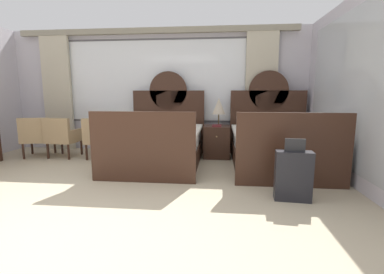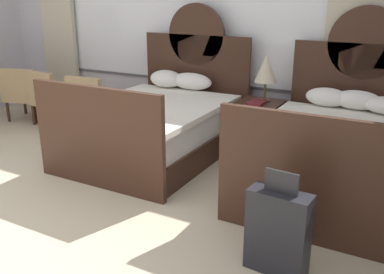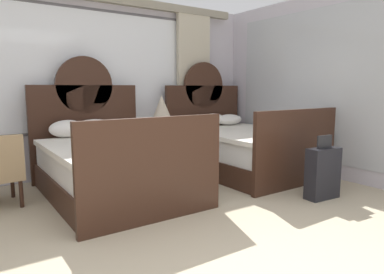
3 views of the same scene
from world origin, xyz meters
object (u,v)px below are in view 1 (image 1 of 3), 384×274
(table_lamp_on_nightstand, at_px, (219,106))
(suitcase_on_floor, at_px, (293,176))
(nightstand_between_beds, at_px, (217,142))
(book_on_nightstand, at_px, (217,126))
(armchair_by_window_right, at_px, (37,135))
(armchair_by_window_centre, at_px, (62,136))
(bed_near_window, at_px, (159,143))
(bed_near_mirror, at_px, (276,145))
(armchair_by_window_left, at_px, (100,136))

(table_lamp_on_nightstand, xyz_separation_m, suitcase_on_floor, (0.92, -2.25, -0.72))
(nightstand_between_beds, height_order, table_lamp_on_nightstand, table_lamp_on_nightstand)
(table_lamp_on_nightstand, bearing_deg, suitcase_on_floor, -67.84)
(book_on_nightstand, relative_size, armchair_by_window_right, 0.32)
(armchair_by_window_centre, xyz_separation_m, armchair_by_window_right, (-0.54, 0.00, 0.00))
(armchair_by_window_centre, height_order, suitcase_on_floor, armchair_by_window_centre)
(suitcase_on_floor, bearing_deg, armchair_by_window_centre, 155.69)
(bed_near_window, distance_m, bed_near_mirror, 2.12)
(suitcase_on_floor, bearing_deg, nightstand_between_beds, 113.51)
(armchair_by_window_left, bearing_deg, armchair_by_window_centre, -180.00)
(nightstand_between_beds, distance_m, armchair_by_window_right, 3.68)
(nightstand_between_beds, relative_size, armchair_by_window_centre, 0.79)
(armchair_by_window_centre, bearing_deg, table_lamp_on_nightstand, 7.42)
(armchair_by_window_right, height_order, suitcase_on_floor, armchair_by_window_right)
(armchair_by_window_right, relative_size, suitcase_on_floor, 1.07)
(bed_near_window, bearing_deg, armchair_by_window_centre, 172.38)
(bed_near_window, bearing_deg, armchair_by_window_left, 167.60)
(armchair_by_window_centre, relative_size, armchair_by_window_right, 1.00)
(nightstand_between_beds, distance_m, book_on_nightstand, 0.35)
(bed_near_window, xyz_separation_m, armchair_by_window_centre, (-2.06, 0.28, 0.06))
(bed_near_mirror, bearing_deg, suitcase_on_floor, -93.96)
(armchair_by_window_left, bearing_deg, suitcase_on_floor, -29.39)
(nightstand_between_beds, height_order, armchair_by_window_centre, armchair_by_window_centre)
(bed_near_window, distance_m, nightstand_between_beds, 1.23)
(bed_near_mirror, distance_m, nightstand_between_beds, 1.23)
(bed_near_window, relative_size, suitcase_on_floor, 2.77)
(nightstand_between_beds, relative_size, armchair_by_window_left, 0.79)
(armchair_by_window_centre, bearing_deg, armchair_by_window_left, 0.00)
(bed_near_mirror, distance_m, suitcase_on_floor, 1.57)
(book_on_nightstand, xyz_separation_m, armchair_by_window_centre, (-3.12, -0.24, -0.21))
(nightstand_between_beds, relative_size, suitcase_on_floor, 0.84)
(book_on_nightstand, xyz_separation_m, suitcase_on_floor, (0.95, -2.08, -0.35))
(table_lamp_on_nightstand, distance_m, armchair_by_window_centre, 3.24)
(bed_near_mirror, relative_size, book_on_nightstand, 8.18)
(suitcase_on_floor, bearing_deg, table_lamp_on_nightstand, 112.16)
(table_lamp_on_nightstand, relative_size, suitcase_on_floor, 0.73)
(armchair_by_window_left, bearing_deg, bed_near_window, -12.40)
(armchair_by_window_left, distance_m, armchair_by_window_centre, 0.81)
(armchair_by_window_left, relative_size, suitcase_on_floor, 1.07)
(table_lamp_on_nightstand, bearing_deg, book_on_nightstand, -101.20)
(bed_near_window, bearing_deg, armchair_by_window_right, 173.87)
(armchair_by_window_centre, distance_m, suitcase_on_floor, 4.47)
(bed_near_mirror, bearing_deg, table_lamp_on_nightstand, 146.33)
(book_on_nightstand, height_order, armchair_by_window_right, armchair_by_window_right)
(bed_near_window, relative_size, book_on_nightstand, 8.18)
(bed_near_mirror, height_order, armchair_by_window_right, bed_near_mirror)
(nightstand_between_beds, bearing_deg, armchair_by_window_centre, -173.72)
(bed_near_mirror, distance_m, book_on_nightstand, 1.21)
(book_on_nightstand, distance_m, armchair_by_window_left, 2.34)
(nightstand_between_beds, distance_m, armchair_by_window_centre, 3.15)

